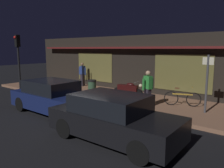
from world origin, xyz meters
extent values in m
plane|color=black|center=(0.00, 0.00, 0.00)|extent=(60.00, 60.00, 0.00)
cube|color=#8C6047|center=(0.00, 3.00, 0.07)|extent=(18.00, 4.00, 0.15)
cube|color=black|center=(0.00, 6.40, 1.80)|extent=(18.00, 2.80, 3.60)
cube|color=brown|center=(-3.20, 4.98, 1.50)|extent=(3.20, 0.04, 2.00)
cube|color=brown|center=(3.20, 4.98, 1.50)|extent=(3.20, 0.04, 2.00)
cube|color=#591919|center=(0.00, 4.75, 2.85)|extent=(16.20, 0.50, 0.12)
cylinder|color=black|center=(0.59, 2.78, 0.45)|extent=(0.61, 0.22, 0.60)
cylinder|color=black|center=(1.67, 2.97, 0.45)|extent=(0.61, 0.22, 0.60)
cube|color=black|center=(1.13, 2.88, 0.73)|extent=(1.13, 0.46, 0.36)
ellipsoid|color=black|center=(1.28, 2.90, 0.93)|extent=(0.47, 0.31, 0.20)
sphere|color=#F9EDB7|center=(1.84, 3.00, 0.93)|extent=(0.18, 0.18, 0.18)
cylinder|color=gray|center=(1.64, 2.97, 1.10)|extent=(0.12, 0.55, 0.03)
torus|color=black|center=(3.45, 3.12, 0.48)|extent=(0.63, 0.28, 0.66)
torus|color=black|center=(4.38, 3.49, 0.48)|extent=(0.63, 0.28, 0.66)
cube|color=#B78C2D|center=(3.91, 3.30, 0.70)|extent=(0.85, 0.37, 0.06)
cube|color=brown|center=(3.68, 3.21, 0.97)|extent=(0.22, 0.15, 0.06)
cylinder|color=#B78C2D|center=(4.31, 3.46, 1.05)|extent=(0.18, 0.40, 0.02)
cube|color=#28232D|center=(-3.78, 4.34, 0.57)|extent=(0.23, 0.30, 0.85)
cube|color=navy|center=(-3.78, 4.34, 1.29)|extent=(0.26, 0.40, 0.58)
sphere|color=#8C6647|center=(-3.78, 4.34, 1.71)|extent=(0.22, 0.22, 0.22)
cylinder|color=navy|center=(-4.04, 4.31, 1.22)|extent=(0.10, 0.10, 0.52)
cylinder|color=navy|center=(-3.53, 4.37, 1.22)|extent=(0.10, 0.10, 0.52)
cube|color=#28232D|center=(2.75, 2.11, 0.57)|extent=(0.33, 0.29, 0.85)
cube|color=#2D8C38|center=(2.75, 2.11, 1.29)|extent=(0.43, 0.34, 0.58)
sphere|color=tan|center=(2.75, 2.11, 1.71)|extent=(0.22, 0.22, 0.22)
cylinder|color=#2D8C38|center=(2.66, 1.86, 1.22)|extent=(0.12, 0.12, 0.52)
cylinder|color=#2D8C38|center=(2.85, 2.35, 1.22)|extent=(0.12, 0.12, 0.52)
cylinder|color=#47474C|center=(5.09, 2.79, 1.35)|extent=(0.09, 0.09, 2.40)
cube|color=beige|center=(5.09, 2.79, 2.30)|extent=(0.44, 0.03, 0.30)
cylinder|color=#2D4C33|center=(-0.81, 2.20, 0.57)|extent=(0.44, 0.44, 0.85)
cylinder|color=black|center=(-0.81, 2.20, 1.04)|extent=(0.48, 0.48, 0.08)
cylinder|color=black|center=(-5.15, 0.37, 1.80)|extent=(0.12, 0.12, 3.60)
cube|color=black|center=(-5.15, 0.37, 3.25)|extent=(0.24, 0.24, 0.70)
sphere|color=red|center=(-5.15, 0.24, 3.45)|extent=(0.16, 0.16, 0.16)
cylinder|color=black|center=(1.05, 0.00, 0.32)|extent=(0.64, 0.22, 0.64)
cylinder|color=black|center=(1.05, -1.56, 0.32)|extent=(0.64, 0.22, 0.64)
cylinder|color=black|center=(-1.65, 0.00, 0.32)|extent=(0.64, 0.22, 0.64)
cylinder|color=black|center=(-1.65, -1.56, 0.32)|extent=(0.64, 0.22, 0.64)
cube|color=#141E4C|center=(-0.30, -0.78, 0.55)|extent=(4.10, 1.76, 0.68)
cube|color=black|center=(-0.45, -0.78, 1.10)|extent=(2.20, 1.60, 0.64)
cylinder|color=black|center=(4.96, -0.68, 0.32)|extent=(0.64, 0.23, 0.64)
cylinder|color=black|center=(4.99, -2.24, 0.32)|extent=(0.64, 0.23, 0.64)
cylinder|color=black|center=(2.26, -0.73, 0.32)|extent=(0.64, 0.23, 0.64)
cylinder|color=black|center=(2.29, -2.29, 0.32)|extent=(0.64, 0.23, 0.64)
cube|color=black|center=(3.63, -1.49, 0.55)|extent=(4.13, 1.83, 0.68)
cube|color=black|center=(3.48, -1.49, 1.10)|extent=(2.23, 1.64, 0.64)
camera|label=1|loc=(7.59, -6.58, 2.78)|focal=35.37mm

